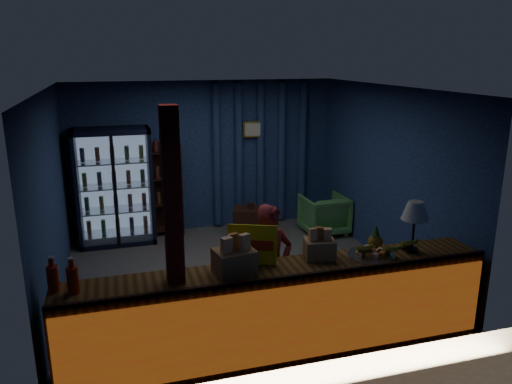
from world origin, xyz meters
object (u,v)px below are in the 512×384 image
shopkeeper (271,268)px  pastry_tray (371,254)px  table_lamp (415,213)px  green_chair (324,214)px

shopkeeper → pastry_tray: shopkeeper is taller
shopkeeper → pastry_tray: 1.10m
shopkeeper → table_lamp: size_ratio=2.58×
pastry_tray → table_lamp: bearing=0.7°
green_chair → shopkeeper: bearing=54.8°
green_chair → pastry_tray: pastry_tray is taller
shopkeeper → green_chair: shopkeeper is taller
pastry_tray → green_chair: bearing=74.4°
shopkeeper → pastry_tray: bearing=-42.1°
shopkeeper → table_lamp: table_lamp is taller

